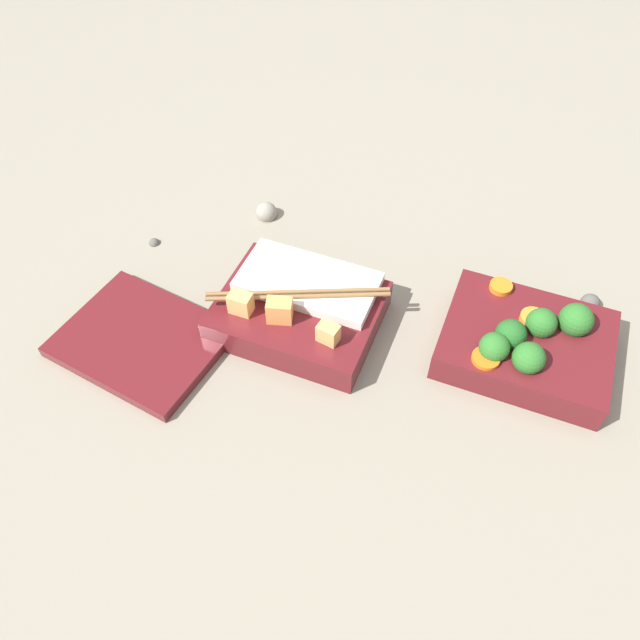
{
  "coord_description": "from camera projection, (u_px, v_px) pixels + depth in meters",
  "views": [
    {
      "loc": [
        -0.07,
        0.45,
        0.57
      ],
      "look_at": [
        0.1,
        0.04,
        0.04
      ],
      "focal_mm": 35.0,
      "sensor_mm": 36.0,
      "label": 1
    }
  ],
  "objects": [
    {
      "name": "bento_lid",
      "position": [
        142.0,
        340.0,
        0.71
      ],
      "size": [
        0.19,
        0.16,
        0.01
      ],
      "primitive_type": "cube",
      "rotation": [
        0.0,
        0.0,
        -0.13
      ],
      "color": "maroon",
      "rests_on": "ground_plane"
    },
    {
      "name": "bento_tray_vegetable",
      "position": [
        527.0,
        343.0,
        0.69
      ],
      "size": [
        0.18,
        0.15,
        0.07
      ],
      "color": "maroon",
      "rests_on": "ground_plane"
    },
    {
      "name": "pebble_2",
      "position": [
        266.0,
        212.0,
        0.85
      ],
      "size": [
        0.03,
        0.03,
        0.03
      ],
      "primitive_type": "sphere",
      "color": "gray",
      "rests_on": "ground_plane"
    },
    {
      "name": "bento_tray_rice",
      "position": [
        300.0,
        309.0,
        0.72
      ],
      "size": [
        0.19,
        0.14,
        0.06
      ],
      "color": "maroon",
      "rests_on": "ground_plane"
    },
    {
      "name": "ground_plane",
      "position": [
        410.0,
        337.0,
        0.72
      ],
      "size": [
        3.0,
        3.0,
        0.0
      ],
      "primitive_type": "plane",
      "color": "gray"
    },
    {
      "name": "pebble_1",
      "position": [
        590.0,
        303.0,
        0.75
      ],
      "size": [
        0.02,
        0.02,
        0.02
      ],
      "primitive_type": "sphere",
      "color": "#595651",
      "rests_on": "ground_plane"
    },
    {
      "name": "pebble_0",
      "position": [
        154.0,
        241.0,
        0.82
      ],
      "size": [
        0.01,
        0.01,
        0.01
      ],
      "primitive_type": "sphere",
      "color": "#595651",
      "rests_on": "ground_plane"
    }
  ]
}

